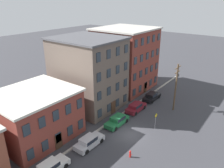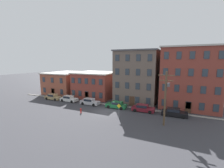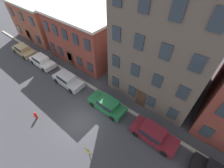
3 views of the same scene
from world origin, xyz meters
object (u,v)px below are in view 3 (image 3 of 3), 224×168
object	(u,v)px
caution_sign	(89,154)
car_green	(107,104)
car_tan	(23,50)
car_maroon	(153,134)
fire_hydrant	(36,115)
car_silver	(68,79)
car_white	(42,61)

from	to	relation	value
caution_sign	car_green	bearing A→B (deg)	115.99
car_tan	car_green	xyz separation A→B (m)	(17.81, 0.09, 0.00)
car_tan	car_maroon	size ratio (longest dim) A/B	1.00
caution_sign	fire_hydrant	size ratio (longest dim) A/B	2.83
car_tan	car_silver	world-z (taller)	same
car_silver	caution_sign	size ratio (longest dim) A/B	1.62
car_silver	fire_hydrant	xyz separation A→B (m)	(1.48, -5.56, -0.27)
car_maroon	car_white	bearing A→B (deg)	179.92
caution_sign	car_white	bearing A→B (deg)	160.86
car_white	caution_sign	distance (m)	16.29
car_silver	fire_hydrant	bearing A→B (deg)	-75.05
car_green	fire_hydrant	bearing A→B (deg)	-131.75
car_white	fire_hydrant	distance (m)	9.63
car_white	caution_sign	size ratio (longest dim) A/B	1.62
car_maroon	caution_sign	world-z (taller)	caution_sign
car_maroon	fire_hydrant	world-z (taller)	car_maroon
car_maroon	fire_hydrant	distance (m)	12.18
car_green	car_tan	bearing A→B (deg)	-179.70
car_white	fire_hydrant	bearing A→B (deg)	-37.00
car_green	car_silver	bearing A→B (deg)	-178.63
car_silver	caution_sign	distance (m)	10.52
car_tan	car_green	world-z (taller)	same
car_maroon	caution_sign	distance (m)	6.21
fire_hydrant	car_tan	bearing A→B (deg)	156.12
car_maroon	car_green	bearing A→B (deg)	-179.47
car_silver	caution_sign	world-z (taller)	caution_sign
car_green	fire_hydrant	xyz separation A→B (m)	(-5.10, -5.72, -0.27)
car_silver	fire_hydrant	distance (m)	5.76
car_white	caution_sign	world-z (taller)	caution_sign
car_tan	car_green	bearing A→B (deg)	0.30
car_tan	fire_hydrant	xyz separation A→B (m)	(12.70, -5.63, -0.27)
car_tan	caution_sign	size ratio (longest dim) A/B	1.62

